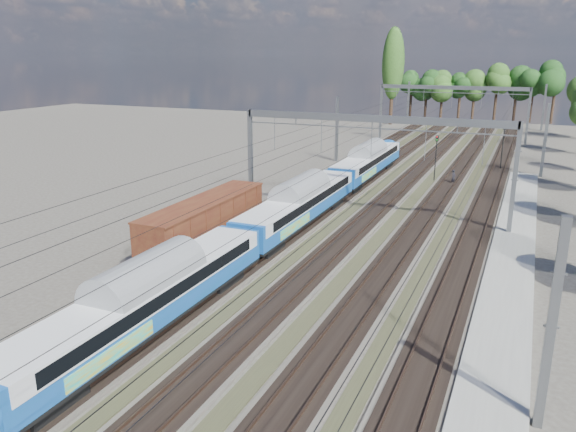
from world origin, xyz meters
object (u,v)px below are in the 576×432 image
at_px(signal_far, 503,141).
at_px(freight_boxcar, 205,220).
at_px(emu_train, 298,200).
at_px(worker, 453,177).
at_px(signal_near, 436,152).

bearing_deg(signal_far, freight_boxcar, -131.56).
xyz_separation_m(emu_train, signal_far, (13.70, 32.37, 1.15)).
height_order(emu_train, freight_boxcar, emu_train).
xyz_separation_m(emu_train, worker, (9.43, 21.90, -1.66)).
distance_m(emu_train, worker, 23.90).
relative_size(emu_train, signal_far, 10.61).
bearing_deg(worker, freight_boxcar, 179.00).
xyz_separation_m(worker, signal_near, (-2.23, 1.06, 2.44)).
relative_size(emu_train, freight_boxcar, 4.47).
relative_size(worker, signal_far, 0.28).
distance_m(emu_train, signal_near, 24.07).
relative_size(emu_train, worker, 37.44).
relative_size(worker, signal_near, 0.32).
height_order(worker, signal_near, signal_near).
bearing_deg(worker, signal_near, 89.28).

